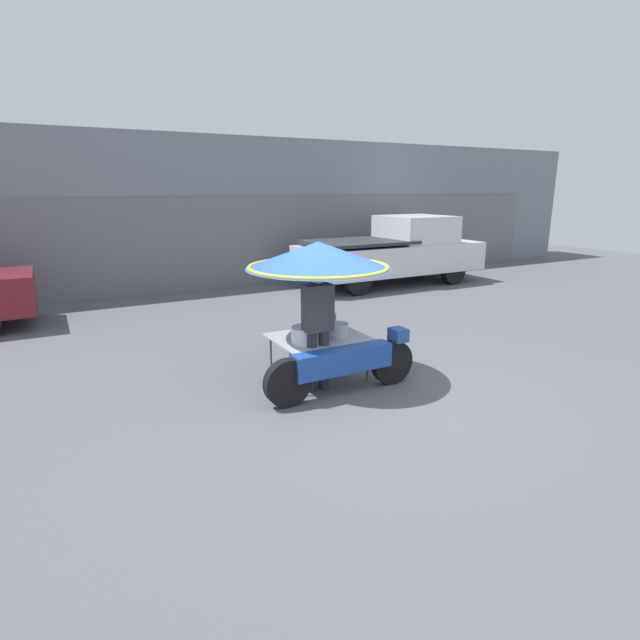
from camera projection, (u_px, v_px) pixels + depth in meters
ground_plane at (368, 395)px, 6.52m from camera, size 36.00×36.00×0.00m
shopfront_building at (185, 213)px, 13.68m from camera, size 28.00×2.06×3.97m
vendor_motorcycle_cart at (321, 274)px, 6.69m from camera, size 2.19×1.97×1.94m
vendor_person at (318, 322)px, 6.49m from camera, size 0.38×0.22×1.66m
pickup_truck at (394, 252)px, 13.91m from camera, size 5.30×1.94×1.88m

